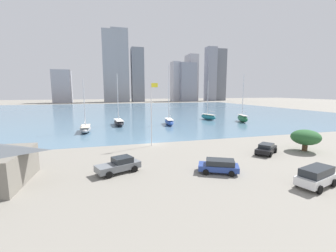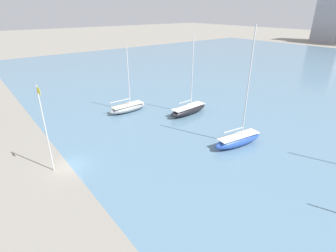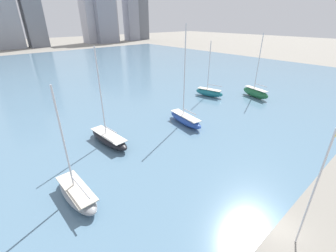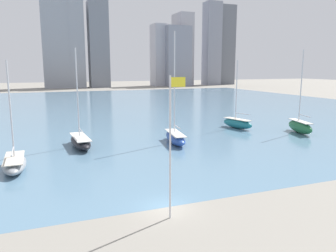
% 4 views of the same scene
% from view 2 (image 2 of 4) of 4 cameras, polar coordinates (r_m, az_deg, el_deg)
% --- Properties ---
extents(ground_plane, '(500.00, 500.00, 0.00)m').
position_cam_2_polar(ground_plane, '(35.54, -20.49, -8.22)').
color(ground_plane, gray).
extents(harbor_water, '(180.00, 140.00, 0.00)m').
position_cam_2_polar(harbor_water, '(84.94, 30.66, 8.59)').
color(harbor_water, slate).
rests_on(harbor_water, ground_plane).
extents(flag_pole, '(1.24, 0.14, 10.75)m').
position_cam_2_polar(flag_pole, '(32.81, -25.16, -0.23)').
color(flag_pole, silver).
rests_on(flag_pole, ground_plane).
extents(sailboat_blue, '(3.24, 8.51, 16.45)m').
position_cam_2_polar(sailboat_blue, '(38.93, 15.03, -2.84)').
color(sailboat_blue, '#284CA8').
rests_on(sailboat_blue, harbor_water).
extents(sailboat_black, '(2.93, 8.95, 13.97)m').
position_cam_2_polar(sailboat_black, '(49.11, 4.46, 3.59)').
color(sailboat_black, black).
rests_on(sailboat_black, harbor_water).
extents(sailboat_gray, '(2.57, 7.73, 12.09)m').
position_cam_2_polar(sailboat_gray, '(50.72, -8.77, 3.98)').
color(sailboat_gray, gray).
rests_on(sailboat_gray, harbor_water).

